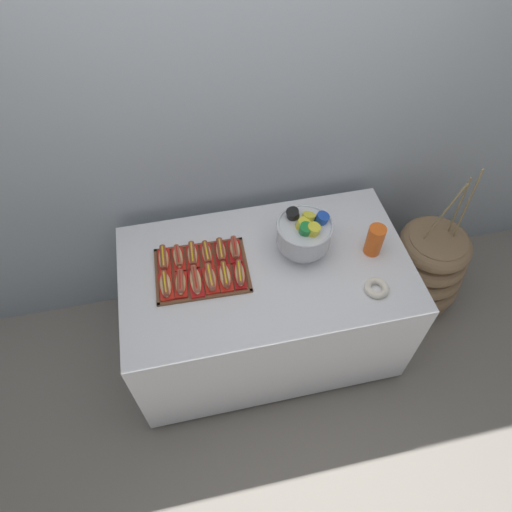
{
  "coord_description": "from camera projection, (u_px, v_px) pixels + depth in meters",
  "views": [
    {
      "loc": [
        -0.36,
        -1.39,
        2.71
      ],
      "look_at": [
        -0.05,
        0.01,
        0.88
      ],
      "focal_mm": 32.13,
      "sensor_mm": 36.0,
      "label": 1
    }
  ],
  "objects": [
    {
      "name": "floor_vase",
      "position": [
        424.0,
        269.0,
        3.01
      ],
      "size": [
        0.52,
        0.52,
        1.19
      ],
      "color": "#896B4C",
      "rests_on": "ground_plane"
    },
    {
      "name": "hot_dog_2",
      "position": [
        196.0,
        281.0,
        2.3
      ],
      "size": [
        0.07,
        0.18,
        0.06
      ],
      "color": "red",
      "rests_on": "serving_tray"
    },
    {
      "name": "ground_plane",
      "position": [
        264.0,
        338.0,
        3.02
      ],
      "size": [
        10.0,
        10.0,
        0.0
      ],
      "primitive_type": "plane",
      "color": "gray"
    },
    {
      "name": "hot_dog_3",
      "position": [
        210.0,
        278.0,
        2.31
      ],
      "size": [
        0.07,
        0.17,
        0.06
      ],
      "color": "red",
      "rests_on": "serving_tray"
    },
    {
      "name": "punch_bowl",
      "position": [
        304.0,
        232.0,
        2.36
      ],
      "size": [
        0.29,
        0.29,
        0.25
      ],
      "color": "silver",
      "rests_on": "buffet_table"
    },
    {
      "name": "cup_stack",
      "position": [
        375.0,
        240.0,
        2.4
      ],
      "size": [
        0.09,
        0.09,
        0.18
      ],
      "color": "#EA5B19",
      "rests_on": "buffet_table"
    },
    {
      "name": "hot_dog_9",
      "position": [
        207.0,
        254.0,
        2.41
      ],
      "size": [
        0.06,
        0.16,
        0.06
      ],
      "color": "red",
      "rests_on": "serving_tray"
    },
    {
      "name": "hot_dog_7",
      "position": [
        178.0,
        257.0,
        2.39
      ],
      "size": [
        0.06,
        0.16,
        0.06
      ],
      "color": "red",
      "rests_on": "serving_tray"
    },
    {
      "name": "hot_dog_6",
      "position": [
        164.0,
        259.0,
        2.38
      ],
      "size": [
        0.07,
        0.17,
        0.06
      ],
      "color": "red",
      "rests_on": "serving_tray"
    },
    {
      "name": "hot_dog_4",
      "position": [
        225.0,
        276.0,
        2.32
      ],
      "size": [
        0.07,
        0.17,
        0.06
      ],
      "color": "red",
      "rests_on": "serving_tray"
    },
    {
      "name": "hot_dog_11",
      "position": [
        235.0,
        249.0,
        2.43
      ],
      "size": [
        0.07,
        0.16,
        0.06
      ],
      "color": "red",
      "rests_on": "serving_tray"
    },
    {
      "name": "buffet_table",
      "position": [
        265.0,
        305.0,
        2.69
      ],
      "size": [
        1.53,
        0.89,
        0.79
      ],
      "color": "silver",
      "rests_on": "ground_plane"
    },
    {
      "name": "back_wall",
      "position": [
        243.0,
        120.0,
        2.34
      ],
      "size": [
        6.0,
        0.1,
        2.6
      ],
      "primitive_type": "cube",
      "color": "#9EA8B2",
      "rests_on": "ground_plane"
    },
    {
      "name": "donut",
      "position": [
        377.0,
        288.0,
        2.3
      ],
      "size": [
        0.12,
        0.12,
        0.03
      ],
      "color": "silver",
      "rests_on": "buffet_table"
    },
    {
      "name": "serving_tray",
      "position": [
        202.0,
        270.0,
        2.38
      ],
      "size": [
        0.49,
        0.38,
        0.01
      ],
      "color": "brown",
      "rests_on": "buffet_table"
    },
    {
      "name": "hot_dog_0",
      "position": [
        166.0,
        285.0,
        2.29
      ],
      "size": [
        0.07,
        0.16,
        0.06
      ],
      "color": "red",
      "rests_on": "serving_tray"
    },
    {
      "name": "hot_dog_5",
      "position": [
        240.0,
        274.0,
        2.33
      ],
      "size": [
        0.07,
        0.17,
        0.06
      ],
      "color": "#B21414",
      "rests_on": "serving_tray"
    },
    {
      "name": "hot_dog_1",
      "position": [
        181.0,
        283.0,
        2.29
      ],
      "size": [
        0.08,
        0.16,
        0.06
      ],
      "color": "red",
      "rests_on": "serving_tray"
    },
    {
      "name": "hot_dog_8",
      "position": [
        193.0,
        255.0,
        2.4
      ],
      "size": [
        0.07,
        0.17,
        0.06
      ],
      "color": "red",
      "rests_on": "serving_tray"
    },
    {
      "name": "hot_dog_10",
      "position": [
        221.0,
        251.0,
        2.42
      ],
      "size": [
        0.07,
        0.16,
        0.06
      ],
      "color": "#B21414",
      "rests_on": "serving_tray"
    }
  ]
}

